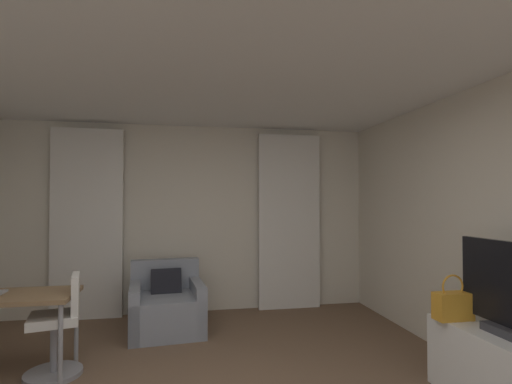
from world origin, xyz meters
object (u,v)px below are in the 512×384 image
(tv_flatscreen, at_px, (510,292))
(handbag_primary, at_px, (453,305))
(desk_chair, at_px, (59,330))
(armchair, at_px, (166,307))

(tv_flatscreen, distance_m, handbag_primary, 0.48)
(tv_flatscreen, height_order, handbag_primary, tv_flatscreen)
(handbag_primary, bearing_deg, desk_chair, 164.47)
(tv_flatscreen, xyz_separation_m, handbag_primary, (-0.15, 0.41, -0.19))
(tv_flatscreen, bearing_deg, handbag_primary, 109.37)
(armchair, height_order, handbag_primary, handbag_primary)
(armchair, distance_m, handbag_primary, 3.06)
(armchair, bearing_deg, desk_chair, -131.63)
(desk_chair, height_order, handbag_primary, handbag_primary)
(armchair, bearing_deg, handbag_primary, -38.90)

